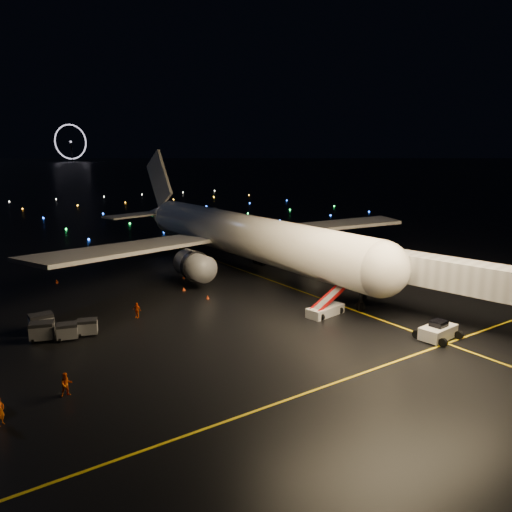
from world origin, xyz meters
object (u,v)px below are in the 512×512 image
at_px(pushback_tug, 438,330).
at_px(airliner, 230,210).
at_px(crew_a, 0,411).
at_px(baggage_cart_3, 67,331).
at_px(baggage_cart_1, 42,331).
at_px(belt_loader, 325,301).
at_px(crew_b, 66,384).
at_px(crew_c, 137,310).
at_px(baggage_cart_2, 42,323).
at_px(baggage_cart_0, 87,327).

bearing_deg(pushback_tug, airliner, 84.96).
distance_m(crew_a, baggage_cart_3, 14.77).
distance_m(crew_a, baggage_cart_1, 14.88).
height_order(belt_loader, crew_b, belt_loader).
relative_size(belt_loader, crew_c, 3.94).
bearing_deg(crew_b, belt_loader, 7.18).
relative_size(airliner, pushback_tug, 16.33).
bearing_deg(baggage_cart_3, baggage_cart_2, 129.31).
xyz_separation_m(airliner, crew_a, (-35.46, -29.54, -7.65)).
xyz_separation_m(baggage_cart_1, baggage_cart_2, (0.45, 2.36, 0.03)).
xyz_separation_m(pushback_tug, crew_b, (-31.37, 8.24, -0.01)).
relative_size(belt_loader, crew_a, 3.41).
xyz_separation_m(pushback_tug, belt_loader, (-4.04, 11.03, 0.69)).
height_order(pushback_tug, baggage_cart_1, pushback_tug).
bearing_deg(baggage_cart_1, airliner, 46.98).
height_order(crew_a, baggage_cart_1, crew_a).
bearing_deg(airliner, baggage_cart_0, -148.47).
distance_m(pushback_tug, belt_loader, 11.77).
bearing_deg(baggage_cart_0, crew_a, -104.61).
distance_m(crew_c, baggage_cart_3, 7.94).
bearing_deg(baggage_cart_3, baggage_cart_0, 18.65).
bearing_deg(belt_loader, crew_c, 138.84).
xyz_separation_m(pushback_tug, baggage_cart_3, (-28.50, 19.39, -0.10)).
distance_m(crew_c, baggage_cart_0, 6.12).
xyz_separation_m(crew_b, baggage_cart_0, (4.75, 11.25, -0.11)).
bearing_deg(belt_loader, pushback_tug, -78.91).
bearing_deg(crew_b, crew_c, 53.20).
height_order(pushback_tug, baggage_cart_2, baggage_cart_2).
bearing_deg(belt_loader, baggage_cart_0, 150.42).
bearing_deg(baggage_cart_2, baggage_cart_1, -100.53).
distance_m(crew_c, baggage_cart_2, 9.23).
relative_size(crew_a, baggage_cart_3, 1.04).
bearing_deg(baggage_cart_3, crew_c, 31.57).
relative_size(baggage_cart_1, baggage_cart_2, 0.97).
distance_m(belt_loader, baggage_cart_0, 24.12).
bearing_deg(baggage_cart_2, crew_a, -109.53).
height_order(airliner, crew_b, airliner).
relative_size(pushback_tug, baggage_cart_2, 1.74).
relative_size(airliner, baggage_cart_2, 28.40).
height_order(belt_loader, baggage_cart_2, belt_loader).
distance_m(airliner, crew_b, 42.38).
relative_size(airliner, crew_c, 36.77).
bearing_deg(crew_a, crew_c, 6.98).
relative_size(crew_b, baggage_cart_3, 0.96).
height_order(baggage_cart_1, baggage_cart_2, baggage_cart_2).
xyz_separation_m(crew_c, baggage_cart_1, (-9.60, -1.14, 0.06)).
relative_size(airliner, baggage_cart_0, 33.48).
bearing_deg(pushback_tug, crew_c, 128.32).
bearing_deg(baggage_cart_0, baggage_cart_3, -155.66).
distance_m(airliner, baggage_cart_0, 32.01).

